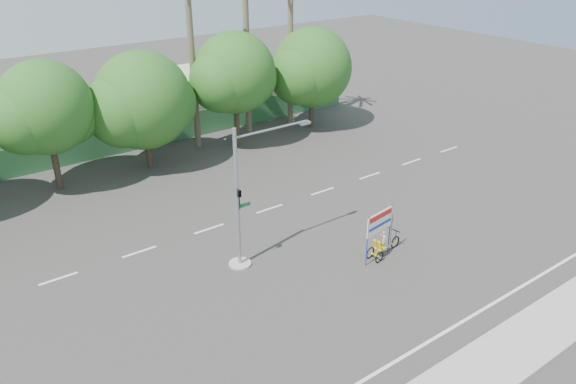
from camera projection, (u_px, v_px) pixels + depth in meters
ground at (332, 285)px, 25.75m from camera, size 120.00×120.00×0.00m
sidewalk_near at (467, 382)px, 20.28m from camera, size 50.00×2.40×0.12m
fence at (142, 136)px, 40.93m from camera, size 38.00×0.08×2.00m
building_right at (208, 93)px, 48.12m from camera, size 14.00×8.00×3.60m
tree_left at (45, 111)px, 32.88m from camera, size 6.66×5.60×8.07m
tree_center at (142, 103)px, 36.33m from camera, size 7.62×6.40×7.85m
tree_right at (234, 76)px, 39.73m from camera, size 6.90×5.80×8.36m
tree_far_right at (312, 70)px, 43.71m from camera, size 7.38×6.20×7.94m
palm_mid at (290, 5)px, 42.23m from camera, size 3.73×3.79×15.45m
palm_short at (190, 24)px, 37.93m from camera, size 3.73×3.79×14.45m
traffic_signal at (243, 210)px, 26.21m from camera, size 4.72×1.10×7.00m
trike_billboard at (382, 237)px, 27.52m from camera, size 2.77×0.84×2.74m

